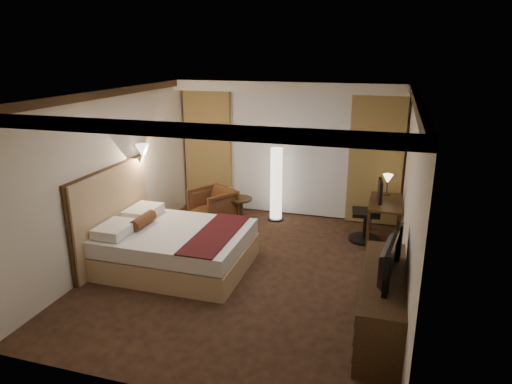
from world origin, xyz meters
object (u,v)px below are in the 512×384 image
(armchair, at_px, (213,205))
(bed, at_px, (177,248))
(dresser, at_px, (382,303))
(floor_lamp, at_px, (276,184))
(television, at_px, (384,249))
(desk, at_px, (384,222))
(side_table, at_px, (241,210))
(office_chair, at_px, (366,210))

(armchair, bearing_deg, bed, -52.90)
(bed, xyz_separation_m, dresser, (3.10, -0.85, 0.06))
(floor_lamp, bearing_deg, armchair, -155.12)
(bed, height_order, television, television)
(desk, distance_m, television, 2.88)
(side_table, xyz_separation_m, office_chair, (2.39, -0.21, 0.32))
(bed, bearing_deg, office_chair, 34.64)
(armchair, xyz_separation_m, floor_lamp, (1.14, 0.53, 0.36))
(floor_lamp, xyz_separation_m, desk, (2.09, -0.51, -0.36))
(bed, xyz_separation_m, desk, (3.05, 1.94, 0.06))
(bed, xyz_separation_m, side_table, (0.34, 2.09, -0.06))
(dresser, bearing_deg, armchair, 139.74)
(bed, distance_m, desk, 3.62)
(side_table, height_order, floor_lamp, floor_lamp)
(dresser, height_order, television, television)
(floor_lamp, bearing_deg, desk, -13.68)
(armchair, distance_m, desk, 3.23)
(television, bearing_deg, dresser, -82.29)
(bed, distance_m, armchair, 1.93)
(bed, height_order, armchair, armchair)
(side_table, distance_m, office_chair, 2.42)
(desk, bearing_deg, armchair, -179.67)
(dresser, bearing_deg, floor_lamp, 122.95)
(floor_lamp, bearing_deg, dresser, -57.05)
(office_chair, bearing_deg, floor_lamp, 156.65)
(desk, bearing_deg, office_chair, -171.13)
(office_chair, relative_size, television, 1.04)
(dresser, bearing_deg, television, 180.00)
(desk, height_order, television, television)
(desk, relative_size, office_chair, 0.96)
(desk, xyz_separation_m, dresser, (0.05, -2.79, 0.00))
(side_table, distance_m, dresser, 4.04)
(armchair, relative_size, television, 0.69)
(floor_lamp, distance_m, dresser, 3.95)
(floor_lamp, distance_m, office_chair, 1.86)
(bed, height_order, floor_lamp, floor_lamp)
(floor_lamp, height_order, dresser, floor_lamp)
(armchair, height_order, desk, armchair)
(desk, bearing_deg, floor_lamp, 166.32)
(office_chair, distance_m, television, 2.81)
(armchair, relative_size, office_chair, 0.67)
(bed, xyz_separation_m, television, (3.07, -0.85, 0.75))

